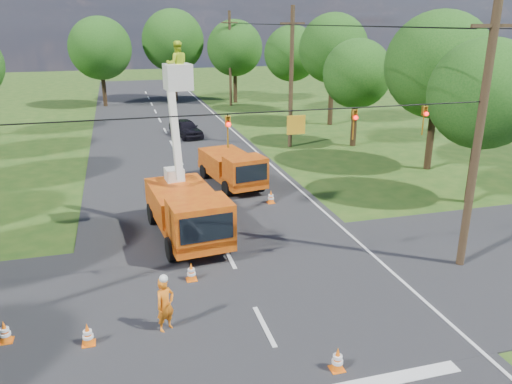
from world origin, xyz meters
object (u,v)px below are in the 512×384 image
object	(u,v)px
ground_worker	(165,305)
pole_right_far	(230,58)
tree_far_c	(235,48)
traffic_cone_8	(191,272)
bucket_truck	(187,201)
tree_right_e	(292,54)
tree_right_b	(439,65)
pole_right_near	(479,135)
tree_right_d	(333,49)
tree_right_c	(357,74)
traffic_cone_7	(257,166)
traffic_cone_5	(5,332)
tree_far_b	(173,41)
tree_far_a	(100,48)
traffic_cone_1	(337,359)
distant_car	(186,128)
pole_right_mid	(291,77)
traffic_cone_4	(88,334)
traffic_cone_3	(271,197)
traffic_cone_2	(232,214)
tree_right_a	(484,94)
second_truck	(233,167)

from	to	relation	value
ground_worker	pole_right_far	xyz separation A→B (m)	(11.41, 41.32, 4.24)
tree_far_c	traffic_cone_8	bearing A→B (deg)	-105.49
bucket_truck	tree_right_e	distance (m)	33.56
tree_right_b	tree_right_e	xyz separation A→B (m)	(-1.20, 23.00, -0.62)
pole_right_near	tree_right_d	world-z (taller)	pole_right_near
bucket_truck	tree_right_c	xyz separation A→B (m)	(14.49, 13.70, 3.58)
traffic_cone_7	tree_far_c	bearing A→B (deg)	79.39
traffic_cone_5	tree_far_b	xyz separation A→B (m)	(10.52, 45.69, 6.45)
tree_right_c	tree_far_a	size ratio (longest dim) A/B	0.82
traffic_cone_5	pole_right_near	xyz separation A→B (m)	(16.02, 0.69, 4.75)
traffic_cone_7	tree_right_b	distance (m)	12.51
traffic_cone_5	tree_far_a	bearing A→B (deg)	86.70
traffic_cone_1	pole_right_far	distance (m)	45.27
distant_car	pole_right_mid	size ratio (longest dim) A/B	0.42
distant_car	traffic_cone_7	world-z (taller)	distant_car
pole_right_near	tree_right_c	size ratio (longest dim) A/B	1.28
pole_right_near	traffic_cone_4	bearing A→B (deg)	-173.87
pole_right_far	tree_right_c	bearing A→B (deg)	-77.38
pole_right_mid	tree_right_e	bearing A→B (deg)	70.54
pole_right_mid	tree_far_a	size ratio (longest dim) A/B	1.05
tree_right_c	traffic_cone_5	bearing A→B (deg)	-136.47
tree_right_b	tree_right_e	size ratio (longest dim) A/B	1.12
traffic_cone_8	pole_right_near	distance (m)	11.37
traffic_cone_3	tree_right_e	xyz separation A→B (m)	(10.34, 26.50, 5.45)
tree_right_c	tree_right_e	world-z (taller)	tree_right_e
distant_car	pole_right_mid	xyz separation A→B (m)	(7.08, -5.34, 4.39)
traffic_cone_2	pole_right_far	size ratio (longest dim) A/B	0.07
traffic_cone_3	traffic_cone_5	size ratio (longest dim) A/B	1.00
tree_right_a	second_truck	bearing A→B (deg)	152.45
distant_car	traffic_cone_8	xyz separation A→B (m)	(-3.14, -23.83, -0.36)
second_truck	tree_right_b	size ratio (longest dim) A/B	0.61
traffic_cone_1	traffic_cone_2	world-z (taller)	same
second_truck	tree_far_c	size ratio (longest dim) A/B	0.64
ground_worker	traffic_cone_3	size ratio (longest dim) A/B	2.45
bucket_truck	second_truck	size ratio (longest dim) A/B	1.39
distant_car	tree_right_b	bearing A→B (deg)	-58.66
distant_car	ground_worker	bearing A→B (deg)	-113.40
second_truck	tree_right_c	xyz separation A→B (m)	(10.98, 7.11, 4.21)
second_truck	tree_right_e	xyz separation A→B (m)	(11.58, 23.11, 4.71)
bucket_truck	tree_far_c	bearing A→B (deg)	67.69
pole_right_near	tree_right_e	size ratio (longest dim) A/B	1.16
tree_right_d	tree_far_b	xyz separation A→B (m)	(-11.80, 18.00, 0.13)
tree_right_d	tree_far_a	bearing A→B (deg)	141.06
second_truck	tree_right_d	world-z (taller)	tree_right_d
traffic_cone_3	traffic_cone_5	xyz separation A→B (m)	(-10.98, -9.19, 0.00)
traffic_cone_4	pole_right_mid	xyz separation A→B (m)	(13.68, 21.47, 4.75)
traffic_cone_2	tree_right_e	xyz separation A→B (m)	(12.84, 28.33, 5.45)
traffic_cone_1	bucket_truck	bearing A→B (deg)	105.00
traffic_cone_1	traffic_cone_8	distance (m)	6.69
tree_right_b	tree_far_c	size ratio (longest dim) A/B	1.05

